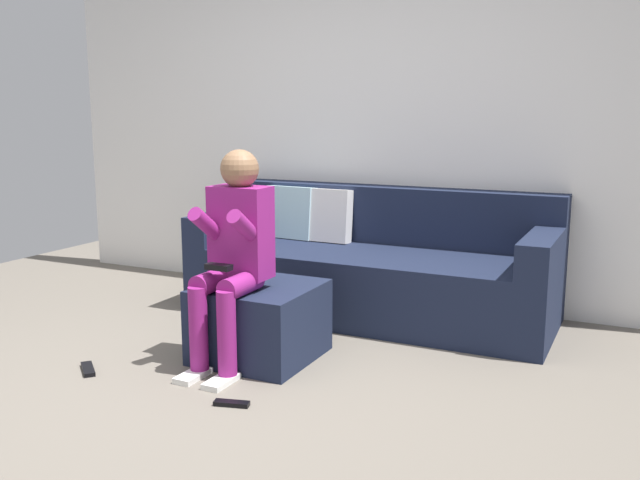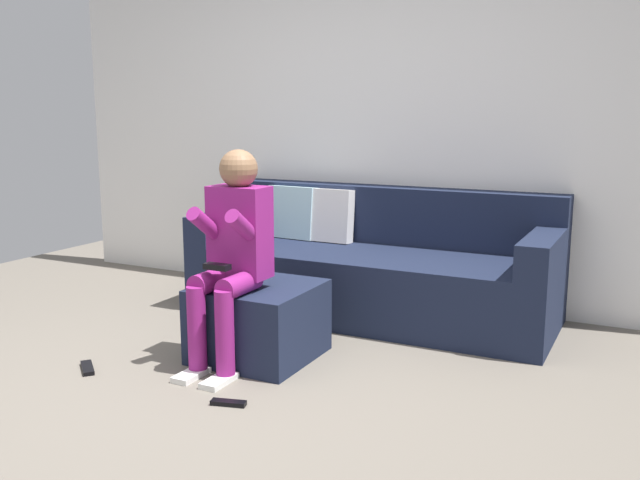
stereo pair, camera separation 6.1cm
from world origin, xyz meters
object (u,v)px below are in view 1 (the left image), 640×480
at_px(couch_sectional, 372,268).
at_px(person_seated, 233,246).
at_px(ottoman, 260,321).
at_px(remote_by_storage_bin, 88,369).
at_px(remote_near_ottoman, 232,403).

xyz_separation_m(couch_sectional, person_seated, (-0.30, -1.24, 0.34)).
xyz_separation_m(ottoman, remote_by_storage_bin, (-0.71, -0.59, -0.20)).
height_order(couch_sectional, remote_by_storage_bin, couch_sectional).
bearing_deg(ottoman, couch_sectional, 77.44).
height_order(couch_sectional, ottoman, couch_sectional).
bearing_deg(remote_near_ottoman, remote_by_storage_bin, 162.73).
bearing_deg(remote_by_storage_bin, couch_sectional, 100.24).
xyz_separation_m(couch_sectional, ottoman, (-0.24, -1.08, -0.11)).
relative_size(person_seated, remote_by_storage_bin, 5.95).
bearing_deg(remote_near_ottoman, couch_sectional, 74.11).
bearing_deg(person_seated, remote_near_ottoman, -59.46).
distance_m(ottoman, person_seated, 0.48).
bearing_deg(ottoman, remote_near_ottoman, -70.91).
xyz_separation_m(ottoman, person_seated, (-0.06, -0.15, 0.45)).
height_order(couch_sectional, person_seated, person_seated).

